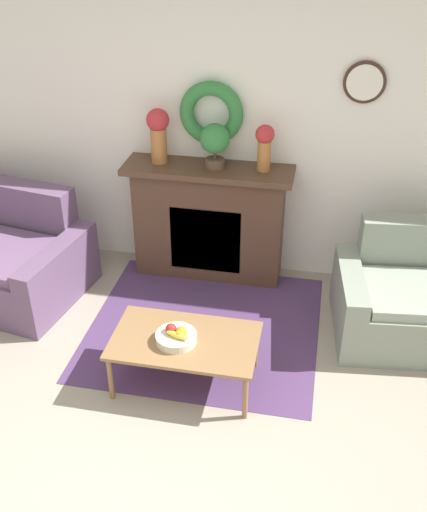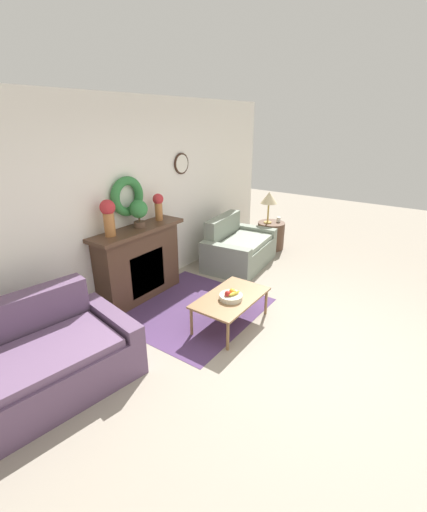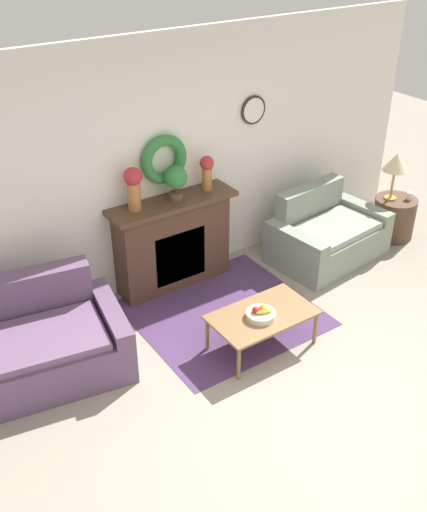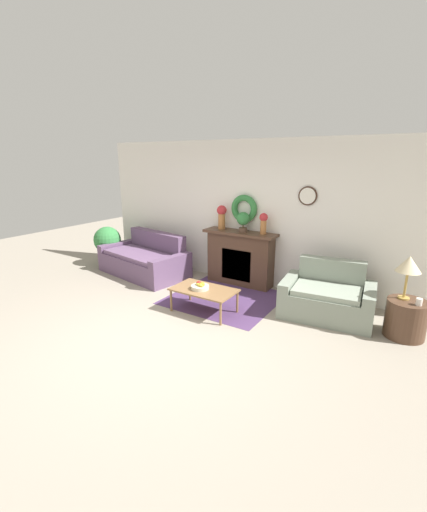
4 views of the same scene
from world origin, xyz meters
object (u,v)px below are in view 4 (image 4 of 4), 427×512
Objects in this scene: vase_on_mantel_right at (263,222)px; coffee_table at (204,291)px; fireplace at (240,258)px; side_table_by_loveseat at (406,319)px; mug at (419,302)px; potted_plant_floor_by_couch at (107,241)px; vase_on_mantel_left at (222,215)px; couch_left at (145,260)px; loveseat_right at (327,298)px; table_lamp at (409,265)px; potted_plant_on_mantel at (243,220)px; fruit_bowl at (200,287)px.

coffee_table is at bearing -102.73° from vase_on_mantel_right.
fireplace is 2.96m from side_table_by_loveseat.
potted_plant_floor_by_couch is (-6.15, 0.23, -0.02)m from mug.
couch_left is at bearing -160.39° from vase_on_mantel_left.
table_lamp reaches higher than loveseat_right.
loveseat_right is 1.43× the size of coffee_table.
vase_on_mantel_right reaches higher than coffee_table.
coffee_table is at bearing -16.18° from potted_plant_floor_by_couch.
coffee_table is at bearing -165.93° from mug.
side_table_by_loveseat is at bearing 8.60° from couch_left.
table_lamp is 0.68× the size of potted_plant_floor_by_couch.
couch_left is at bearing 156.75° from coffee_table.
side_table_by_loveseat is 0.87× the size of table_lamp.
potted_plant_floor_by_couch is at bearing -169.72° from vase_on_mantel_left.
vase_on_mantel_left is (1.54, 0.55, 1.01)m from couch_left.
table_lamp is 3.30m from vase_on_mantel_left.
fireplace is at bearing -179.30° from vase_on_mantel_right.
couch_left is 21.79× the size of mug.
potted_plant_on_mantel reaches higher than side_table_by_loveseat.
potted_plant_floor_by_couch is at bearing 163.07° from fruit_bowl.
potted_plant_on_mantel is (-2.76, 0.56, 0.26)m from table_lamp.
side_table_by_loveseat is at bearing -10.87° from vase_on_mantel_left.
coffee_table is at bearing -163.58° from side_table_by_loveseat.
vase_on_mantel_left is at bearing -180.00° from vase_on_mantel_right.
side_table_by_loveseat is at bearing -1.32° from potted_plant_floor_by_couch.
loveseat_right reaches higher than coffee_table.
mug is (2.92, 0.75, 0.14)m from fruit_bowl.
potted_plant_on_mantel is at bearing -2.40° from vase_on_mantel_left.
coffee_table is at bearing -69.23° from vase_on_mantel_left.
fireplace is 0.87m from vase_on_mantel_right.
mug reaches higher than coffee_table.
mug is 2.74m from vase_on_mantel_right.
vase_on_mantel_left is at bearing 110.77° from coffee_table.
potted_plant_floor_by_couch is (-3.15, -0.49, 0.02)m from fireplace.
mug is at bearing -13.48° from potted_plant_on_mantel.
fireplace reaches higher than side_table_by_loveseat.
fruit_bowl is at bearing -104.18° from vase_on_mantel_right.
potted_plant_floor_by_couch is (-3.20, -0.47, -0.71)m from potted_plant_on_mantel.
table_lamp is at bearing 141.84° from mug.
mug is (2.87, 0.72, 0.22)m from coffee_table.
potted_plant_on_mantel is at bearing 24.30° from couch_left.
vase_on_mantel_left is at bearing 169.81° from table_lamp.
potted_plant_floor_by_couch is (-6.03, 0.14, 0.29)m from side_table_by_loveseat.
side_table_by_loveseat is 0.74m from table_lamp.
couch_left is at bearing 177.95° from mug.
loveseat_right is 1.75m from vase_on_mantel_right.
potted_plant_on_mantel reaches higher than fruit_bowl.
mug reaches higher than side_table_by_loveseat.
mug is at bearing -11.98° from vase_on_mantel_left.
mug is at bearing 7.56° from couch_left.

